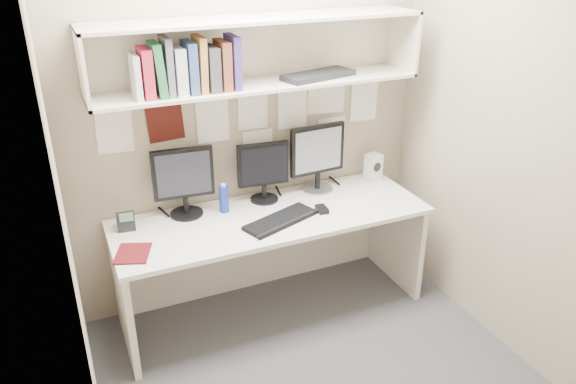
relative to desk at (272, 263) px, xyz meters
name	(u,v)px	position (x,y,z in m)	size (l,w,h in m)	color
floor	(314,369)	(0.00, -0.65, -0.37)	(2.40, 2.00, 0.01)	#404044
wall_back	(250,113)	(0.00, 0.35, 0.93)	(2.40, 0.02, 2.60)	gray
wall_front	(448,267)	(0.00, -1.65, 0.93)	(2.40, 0.02, 2.60)	gray
wall_left	(63,211)	(-1.20, -0.65, 0.93)	(0.02, 2.00, 2.60)	gray
wall_right	(506,135)	(1.20, -0.65, 0.93)	(0.02, 2.00, 2.60)	gray
desk	(272,263)	(0.00, 0.00, 0.00)	(2.00, 0.70, 0.73)	silver
overhead_hutch	(256,51)	(0.00, 0.21, 1.35)	(2.00, 0.38, 0.40)	beige
pinned_papers	(250,120)	(0.00, 0.34, 0.88)	(1.92, 0.01, 0.48)	white
monitor_left	(184,179)	(-0.49, 0.22, 0.61)	(0.38, 0.21, 0.44)	black
monitor_center	(263,169)	(0.04, 0.22, 0.59)	(0.34, 0.19, 0.40)	black
monitor_right	(317,155)	(0.43, 0.22, 0.62)	(0.40, 0.22, 0.47)	#A5A5AA
keyboard	(281,220)	(0.01, -0.12, 0.38)	(0.49, 0.17, 0.02)	black
mouse	(322,209)	(0.31, -0.10, 0.38)	(0.06, 0.10, 0.03)	black
speaker	(373,167)	(0.88, 0.21, 0.46)	(0.12, 0.12, 0.19)	silver
blue_bottle	(224,198)	(-0.26, 0.16, 0.46)	(0.06, 0.06, 0.19)	navy
maroon_notebook	(133,253)	(-0.89, -0.14, 0.37)	(0.18, 0.22, 0.01)	#540E11
desk_phone	(126,221)	(-0.87, 0.17, 0.41)	(0.12, 0.11, 0.13)	black
book_stack	(187,68)	(-0.45, 0.11, 1.31)	(0.59, 0.19, 0.32)	beige
hutch_tray	(318,75)	(0.38, 0.13, 1.19)	(0.47, 0.18, 0.03)	black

